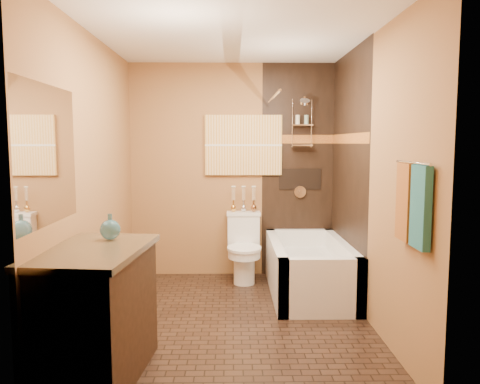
{
  "coord_description": "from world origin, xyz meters",
  "views": [
    {
      "loc": [
        -0.01,
        -4.02,
        1.58
      ],
      "look_at": [
        0.07,
        0.4,
        1.11
      ],
      "focal_mm": 35.0,
      "sensor_mm": 36.0,
      "label": 1
    }
  ],
  "objects_px": {
    "sunset_painting": "(243,145)",
    "vanity": "(95,313)",
    "toilet": "(244,247)",
    "bathtub": "(309,273)"
  },
  "relations": [
    {
      "from": "toilet",
      "to": "sunset_painting",
      "type": "bearing_deg",
      "value": 90.25
    },
    {
      "from": "sunset_painting",
      "to": "vanity",
      "type": "relative_size",
      "value": 0.84
    },
    {
      "from": "sunset_painting",
      "to": "vanity",
      "type": "height_order",
      "value": "sunset_painting"
    },
    {
      "from": "vanity",
      "to": "sunset_painting",
      "type": "bearing_deg",
      "value": 73.05
    },
    {
      "from": "sunset_painting",
      "to": "bathtub",
      "type": "height_order",
      "value": "sunset_painting"
    },
    {
      "from": "sunset_painting",
      "to": "toilet",
      "type": "bearing_deg",
      "value": -90.0
    },
    {
      "from": "toilet",
      "to": "vanity",
      "type": "distance_m",
      "value": 2.45
    },
    {
      "from": "bathtub",
      "to": "sunset_painting",
      "type": "bearing_deg",
      "value": 132.79
    },
    {
      "from": "sunset_painting",
      "to": "vanity",
      "type": "bearing_deg",
      "value": -113.05
    },
    {
      "from": "sunset_painting",
      "to": "bathtub",
      "type": "distance_m",
      "value": 1.66
    }
  ]
}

